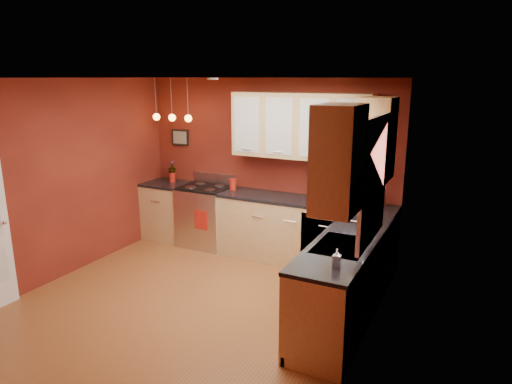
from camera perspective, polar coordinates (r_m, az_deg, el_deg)
The scene contains 26 objects.
floor at distance 5.58m, azimuth -8.25°, elevation -13.84°, with size 4.20×4.20×0.00m, color #9A522C.
ceiling at distance 4.93m, azimuth -9.34°, elevation 13.90°, with size 4.00×4.20×0.02m, color beige.
wall_back at distance 6.88m, azimuth 1.34°, elevation 3.22°, with size 4.00×0.02×2.60m, color maroon.
wall_front at distance 3.69m, azimuth -28.03°, elevation -8.36°, with size 4.00×0.02×2.60m, color maroon.
wall_left at distance 6.44m, azimuth -23.48°, elevation 1.28°, with size 0.02×4.20×2.60m, color maroon.
wall_right at distance 4.31m, azimuth 13.62°, elevation -3.92°, with size 0.02×4.20×2.60m, color maroon.
base_cabinets_back_left at distance 7.67m, azimuth -10.90°, elevation -2.41°, with size 0.70×0.60×0.90m, color tan.
base_cabinets_back_right at distance 6.56m, azimuth 5.97°, elevation -5.10°, with size 2.54×0.60×0.90m, color tan.
base_cabinets_right at distance 5.09m, azimuth 10.90°, elevation -11.17°, with size 0.60×2.10×0.90m, color tan.
counter_back_left at distance 7.55m, azimuth -11.07°, elevation 1.01°, with size 0.70×0.62×0.04m, color black.
counter_back_right at distance 6.42m, azimuth 6.08°, elevation -1.14°, with size 2.54×0.62×0.04m, color black.
counter_right at distance 4.91m, azimuth 11.15°, elevation -6.20°, with size 0.62×2.10×0.04m, color black.
gas_range at distance 7.26m, azimuth -6.31°, elevation -2.94°, with size 0.76×0.64×1.11m.
dishwasher_front at distance 6.19m, azimuth 8.24°, elevation -6.38°, with size 0.60×0.02×0.80m, color silver.
sink at distance 4.78m, azimuth 10.68°, elevation -6.84°, with size 0.50×0.70×0.33m.
window at distance 4.50m, azimuth 14.47°, elevation 1.92°, with size 0.06×1.02×1.22m.
upper_cabinets_back at distance 6.39m, azimuth 5.62°, elevation 8.21°, with size 2.00×0.35×0.90m, color tan.
upper_cabinets_right at distance 4.51m, azimuth 12.88°, elevation 5.43°, with size 0.35×1.95×0.90m, color tan.
wall_picture at distance 7.59m, azimuth -9.44°, elevation 6.74°, with size 0.32×0.03×0.26m, color black.
pendant_lights at distance 7.23m, azimuth -10.45°, elevation 9.20°, with size 0.71×0.11×0.66m.
red_canister at distance 6.93m, azimuth -2.91°, elevation 0.96°, with size 0.11×0.11×0.17m.
red_vase at distance 7.58m, azimuth -10.42°, elevation 1.84°, with size 0.10×0.10×0.16m, color #AB1D12.
flowers at distance 7.55m, azimuth -10.48°, elevation 3.09°, with size 0.12×0.12×0.22m, color #AB1D12.
coffee_maker at distance 6.18m, azimuth 13.34°, elevation -0.56°, with size 0.24×0.24×0.30m.
soap_pump at distance 4.22m, azimuth 10.07°, elevation -8.13°, with size 0.08×0.08×0.17m, color white.
dish_towel at distance 6.92m, azimuth -6.92°, elevation -3.49°, with size 0.21×0.01×0.29m, color #AB1D12.
Camera 1 is at (2.87, -4.01, 2.61)m, focal length 32.00 mm.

